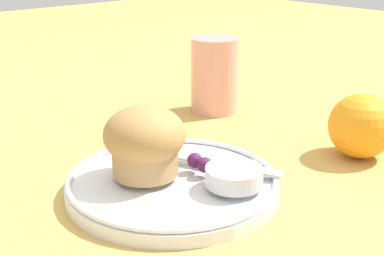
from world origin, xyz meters
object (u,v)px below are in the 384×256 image
Objects in this scene: butter_knife at (215,163)px; orange_fruit at (361,126)px; muffin at (145,141)px; juice_glass at (215,75)px.

orange_fruit is at bearing 45.71° from butter_knife.
muffin is 0.58× the size of butter_knife.
orange_fruit is 0.25m from juice_glass.
muffin is 0.09m from butter_knife.
muffin is 0.27m from orange_fruit.
muffin is 1.08× the size of orange_fruit.
juice_glass reaches higher than orange_fruit.
orange_fruit reaches higher than butter_knife.
juice_glass is at bearing 112.28° from butter_knife.
butter_knife is 1.29× the size of juice_glass.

